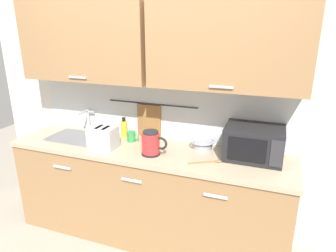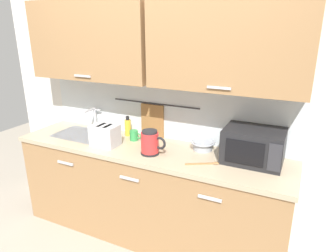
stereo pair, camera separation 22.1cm
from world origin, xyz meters
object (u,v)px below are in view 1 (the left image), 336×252
(wooden_spoon, at_px, (210,162))
(mug_by_kettle, at_px, (148,141))
(mug_near_sink, at_px, (132,136))
(toaster, at_px, (103,137))
(microwave, at_px, (254,143))
(dish_soap_bottle, at_px, (124,128))
(electric_kettle, at_px, (151,143))
(mixing_bowl, at_px, (202,144))

(wooden_spoon, bearing_deg, mug_by_kettle, 166.20)
(mug_near_sink, relative_size, toaster, 0.47)
(microwave, height_order, dish_soap_bottle, microwave)
(microwave, bearing_deg, mug_near_sink, -179.93)
(microwave, bearing_deg, wooden_spoon, -146.59)
(mug_near_sink, bearing_deg, dish_soap_bottle, 145.11)
(electric_kettle, height_order, mixing_bowl, electric_kettle)
(wooden_spoon, bearing_deg, electric_kettle, -178.54)
(electric_kettle, bearing_deg, mug_by_kettle, 122.61)
(dish_soap_bottle, height_order, mug_by_kettle, dish_soap_bottle)
(mixing_bowl, bearing_deg, toaster, -161.15)
(mug_near_sink, distance_m, toaster, 0.28)
(electric_kettle, height_order, wooden_spoon, electric_kettle)
(mug_by_kettle, bearing_deg, dish_soap_bottle, 155.61)
(mug_near_sink, relative_size, mug_by_kettle, 1.00)
(electric_kettle, xyz_separation_m, toaster, (-0.46, -0.01, -0.01))
(mixing_bowl, bearing_deg, mug_by_kettle, -165.84)
(electric_kettle, relative_size, toaster, 0.89)
(electric_kettle, distance_m, mug_near_sink, 0.37)
(mixing_bowl, height_order, mug_by_kettle, mug_by_kettle)
(mug_near_sink, bearing_deg, wooden_spoon, -14.48)
(mug_near_sink, bearing_deg, toaster, -127.20)
(mug_near_sink, xyz_separation_m, wooden_spoon, (0.79, -0.20, -0.04))
(dish_soap_bottle, bearing_deg, toaster, -98.46)
(microwave, bearing_deg, toaster, -170.03)
(dish_soap_bottle, xyz_separation_m, toaster, (-0.05, -0.31, 0.01))
(microwave, relative_size, mixing_bowl, 2.15)
(electric_kettle, xyz_separation_m, mixing_bowl, (0.37, 0.28, -0.06))
(dish_soap_bottle, relative_size, wooden_spoon, 0.77)
(mug_near_sink, xyz_separation_m, toaster, (-0.17, -0.22, 0.05))
(toaster, bearing_deg, mug_near_sink, 52.80)
(microwave, height_order, mixing_bowl, microwave)
(electric_kettle, bearing_deg, mixing_bowl, 37.01)
(toaster, xyz_separation_m, mug_by_kettle, (0.36, 0.16, -0.05))
(toaster, relative_size, wooden_spoon, 1.01)
(electric_kettle, height_order, mug_by_kettle, electric_kettle)
(mixing_bowl, bearing_deg, wooden_spoon, -64.61)
(microwave, bearing_deg, mixing_bowl, 172.08)
(mug_near_sink, bearing_deg, mixing_bowl, 5.35)
(mixing_bowl, height_order, toaster, toaster)
(microwave, distance_m, mixing_bowl, 0.45)
(electric_kettle, xyz_separation_m, dish_soap_bottle, (-0.42, 0.30, -0.01))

